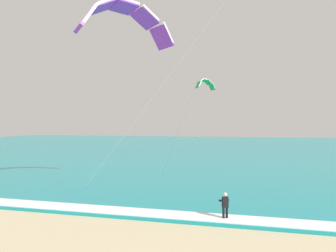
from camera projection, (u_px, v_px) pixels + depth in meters
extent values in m
cube|color=teal|center=(243.00, 148.00, 76.27)|extent=(200.00, 120.00, 0.20)
cube|color=white|center=(197.00, 216.00, 19.33)|extent=(200.00, 1.75, 0.04)
ellipsoid|color=yellow|center=(225.00, 222.00, 18.94)|extent=(1.03, 1.45, 0.05)
cube|color=black|center=(226.00, 220.00, 19.15)|extent=(0.17, 0.13, 0.04)
cube|color=black|center=(225.00, 222.00, 18.72)|extent=(0.17, 0.13, 0.04)
cylinder|color=black|center=(223.00, 215.00, 18.91)|extent=(0.14, 0.14, 0.84)
cylinder|color=black|center=(227.00, 215.00, 18.95)|extent=(0.14, 0.14, 0.84)
cube|color=black|center=(225.00, 202.00, 18.93)|extent=(0.39, 0.33, 0.60)
sphere|color=beige|center=(225.00, 194.00, 18.93)|extent=(0.22, 0.22, 0.22)
cylinder|color=black|center=(221.00, 201.00, 19.05)|extent=(0.31, 0.49, 0.22)
cylinder|color=black|center=(227.00, 201.00, 19.12)|extent=(0.31, 0.49, 0.22)
cylinder|color=black|center=(223.00, 200.00, 19.30)|extent=(0.51, 0.28, 0.04)
cube|color=#3F3F42|center=(224.00, 206.00, 19.05)|extent=(0.14, 0.13, 0.10)
cube|color=purple|center=(162.00, 37.00, 28.21)|extent=(2.12, 1.71, 1.95)
cube|color=white|center=(167.00, 33.00, 27.71)|extent=(0.84, 1.13, 1.65)
cube|color=purple|center=(145.00, 18.00, 27.36)|extent=(2.33, 2.27, 1.45)
cube|color=white|center=(150.00, 13.00, 26.86)|extent=(1.10, 1.59, 1.06)
cube|color=purple|center=(124.00, 7.00, 26.05)|extent=(2.39, 2.50, 0.62)
cube|color=white|center=(129.00, 1.00, 25.55)|extent=(1.22, 1.72, 0.23)
cube|color=purple|center=(102.00, 6.00, 24.58)|extent=(2.25, 2.50, 1.45)
cube|color=white|center=(107.00, 1.00, 24.08)|extent=(1.14, 1.59, 1.06)
cube|color=purple|center=(85.00, 19.00, 23.28)|extent=(1.90, 2.16, 1.95)
cube|color=white|center=(90.00, 13.00, 22.78)|extent=(0.85, 1.17, 1.65)
cylinder|color=#B2B2B7|center=(189.00, 103.00, 23.71)|extent=(6.28, 7.73, 11.78)
cylinder|color=#B2B2B7|center=(150.00, 101.00, 21.24)|extent=(10.10, 1.59, 11.78)
cube|color=green|center=(212.00, 87.00, 55.01)|extent=(1.11, 0.82, 1.10)
cube|color=white|center=(214.00, 86.00, 54.77)|extent=(0.39, 0.62, 0.90)
cube|color=green|center=(208.00, 82.00, 54.52)|extent=(1.22, 1.16, 0.85)
cube|color=white|center=(210.00, 81.00, 54.28)|extent=(0.53, 0.89, 0.58)
cube|color=green|center=(204.00, 80.00, 53.75)|extent=(1.24, 1.33, 0.41)
cube|color=white|center=(206.00, 79.00, 53.51)|extent=(0.59, 0.97, 0.14)
cube|color=green|center=(200.00, 81.00, 52.86)|extent=(1.16, 1.35, 0.85)
cube|color=white|center=(202.00, 80.00, 52.62)|extent=(0.55, 0.90, 0.58)
cube|color=green|center=(198.00, 85.00, 52.06)|extent=(0.99, 1.19, 1.10)
cube|color=white|center=(200.00, 84.00, 51.83)|extent=(0.42, 0.66, 0.90)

